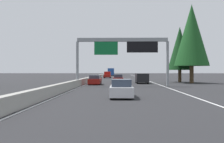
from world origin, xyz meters
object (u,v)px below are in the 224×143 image
(sign_gantry_overhead, at_px, (124,48))
(conifer_right_mid, at_px, (180,48))
(pickup_far_right, at_px, (107,75))
(sedan_far_center, at_px, (95,80))
(sedan_distant_a, at_px, (121,89))
(conifer_right_near, at_px, (192,35))
(minivan_near_right, at_px, (142,78))
(bus_mid_right, at_px, (111,72))
(sedan_near_center, at_px, (118,79))

(sign_gantry_overhead, relative_size, conifer_right_mid, 1.23)
(sign_gantry_overhead, distance_m, pickup_far_right, 43.94)
(sign_gantry_overhead, distance_m, sedan_far_center, 7.80)
(sedan_distant_a, bearing_deg, conifer_right_mid, -20.65)
(sedan_far_center, xyz_separation_m, conifer_right_mid, (9.59, -15.07, 5.60))
(sedan_far_center, xyz_separation_m, conifer_right_near, (5.22, -16.11, 7.53))
(minivan_near_right, xyz_separation_m, conifer_right_near, (1.08, -8.59, 7.26))
(pickup_far_right, bearing_deg, conifer_right_near, -154.88)
(sedan_far_center, xyz_separation_m, pickup_far_right, (38.94, -0.30, 0.23))
(sign_gantry_overhead, relative_size, sedan_far_center, 2.88)
(sign_gantry_overhead, distance_m, sedan_distant_a, 16.15)
(sedan_far_center, bearing_deg, sedan_distant_a, -169.07)
(sedan_distant_a, bearing_deg, sedan_far_center, 10.93)
(sign_gantry_overhead, relative_size, sedan_distant_a, 2.88)
(minivan_near_right, height_order, conifer_right_mid, conifer_right_mid)
(bus_mid_right, height_order, sedan_near_center, bus_mid_right)
(sedan_distant_a, height_order, conifer_right_mid, conifer_right_mid)
(conifer_right_near, bearing_deg, sedan_far_center, 107.95)
(sign_gantry_overhead, bearing_deg, conifer_right_near, -50.21)
(sedan_distant_a, xyz_separation_m, sedan_near_center, (27.83, 0.33, 0.00))
(sedan_distant_a, height_order, minivan_near_right, minivan_near_right)
(sedan_far_center, bearing_deg, conifer_right_mid, -57.51)
(sedan_far_center, distance_m, conifer_right_near, 18.54)
(pickup_far_right, relative_size, conifer_right_mid, 0.54)
(sedan_far_center, height_order, pickup_far_right, pickup_far_right)
(sign_gantry_overhead, height_order, sedan_distant_a, sign_gantry_overhead)
(bus_mid_right, bearing_deg, sign_gantry_overhead, -177.20)
(sign_gantry_overhead, xyz_separation_m, minivan_near_right, (8.74, -3.20, -4.31))
(conifer_right_near, bearing_deg, pickup_far_right, 25.12)
(sign_gantry_overhead, bearing_deg, sedan_far_center, 43.22)
(minivan_near_right, distance_m, pickup_far_right, 35.55)
(pickup_far_right, bearing_deg, minivan_near_right, -168.28)
(sedan_far_center, bearing_deg, sign_gantry_overhead, -136.78)
(sedan_distant_a, distance_m, sedan_far_center, 20.46)
(sign_gantry_overhead, relative_size, bus_mid_right, 1.10)
(minivan_near_right, distance_m, conifer_right_mid, 10.73)
(sign_gantry_overhead, relative_size, conifer_right_near, 0.94)
(sedan_far_center, distance_m, sedan_near_center, 8.52)
(conifer_right_mid, bearing_deg, sedan_near_center, 99.10)
(minivan_near_right, distance_m, bus_mid_right, 73.15)
(sedan_far_center, height_order, sedan_near_center, same)
(conifer_right_near, bearing_deg, conifer_right_mid, 13.46)
(conifer_right_near, bearing_deg, bus_mid_right, 12.41)
(bus_mid_right, xyz_separation_m, sedan_near_center, (-69.18, -3.22, -1.03))
(pickup_far_right, distance_m, bus_mid_right, 38.00)
(conifer_right_mid, bearing_deg, bus_mid_right, 12.35)
(sedan_distant_a, distance_m, bus_mid_right, 97.08)
(sedan_far_center, height_order, bus_mid_right, bus_mid_right)
(pickup_far_right, xyz_separation_m, bus_mid_right, (37.99, -0.03, 0.80))
(sign_gantry_overhead, distance_m, bus_mid_right, 81.70)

